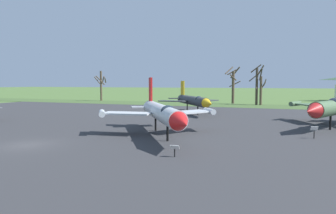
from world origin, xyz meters
name	(u,v)px	position (x,y,z in m)	size (l,w,h in m)	color
ground_plane	(27,146)	(0.00, 0.00, 0.00)	(600.00, 600.00, 0.00)	#4C6B33
asphalt_apron	(127,121)	(0.00, 16.09, 0.03)	(91.60, 53.64, 0.05)	#333335
grass_verge_strip	(197,105)	(0.00, 48.91, 0.03)	(151.60, 12.00, 0.06)	#425C2D
jet_fighter_front_right	(162,113)	(8.29, 7.54, 2.20)	(11.70, 14.35, 5.49)	silver
info_placard_front_right	(175,149)	(12.10, 0.47, 0.55)	(0.61, 0.31, 0.85)	black
info_placard_rear_center	(314,131)	(21.16, 11.19, 0.72)	(0.63, 0.35, 1.13)	black
jet_fighter_rear_left	(193,100)	(4.95, 28.82, 2.13)	(10.99, 13.97, 5.28)	#33383D
bare_tree_far_left	(101,84)	(-28.88, 54.09, 4.52)	(3.46, 3.46, 8.24)	brown
bare_tree_left_of_center	(233,84)	(6.93, 55.24, 4.68)	(3.56, 2.92, 8.86)	brown
bare_tree_center	(257,83)	(12.64, 52.79, 4.91)	(3.34, 2.50, 9.12)	#42382D
bare_tree_right_of_center	(261,90)	(13.50, 52.40, 3.37)	(2.28, 2.20, 6.35)	brown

